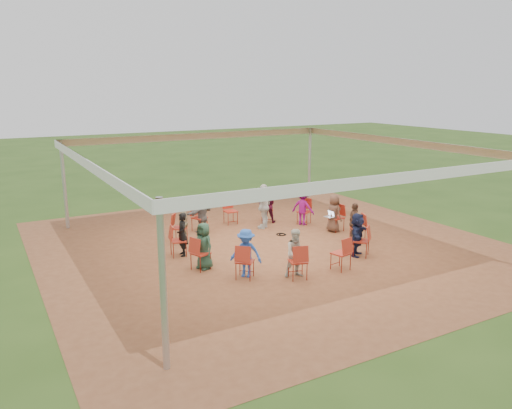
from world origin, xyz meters
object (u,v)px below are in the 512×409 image
chair_9 (298,261)px  cable_coil (282,234)px  chair_1 (304,211)px  person_seated_5 (182,234)px  person_seated_10 (354,223)px  chair_3 (231,211)px  chair_6 (178,241)px  laptop (330,215)px  person_seated_1 (303,207)px  person_seated_0 (334,213)px  chair_4 (199,218)px  person_seated_2 (267,205)px  person_seated_6 (204,246)px  person_seated_8 (297,253)px  chair_8 (245,261)px  chair_7 (201,253)px  standing_person (264,206)px  person_seated_4 (183,223)px  chair_12 (358,228)px  person_seated_9 (357,235)px  chair_11 (361,241)px  chair_5 (180,228)px  chair_10 (341,254)px  person_seated_7 (246,253)px  chair_0 (336,218)px  person_seated_3 (202,213)px

chair_9 → cable_coil: (1.66, 3.40, -0.43)m
chair_1 → person_seated_5: bearing=69.7°
person_seated_10 → chair_3: bearing=54.5°
chair_6 → laptop: (5.21, -0.19, 0.14)m
person_seated_1 → person_seated_0: bearing=166.2°
chair_4 → person_seated_2: bearing=149.9°
person_seated_6 → person_seated_8: size_ratio=1.00×
chair_8 → person_seated_6: (-0.61, 1.15, 0.18)m
chair_7 → standing_person: bearing=108.3°
person_seated_4 → chair_9: bearing=54.5°
chair_1 → person_seated_4: size_ratio=0.72×
chair_8 → chair_12: (4.46, 0.95, 0.00)m
laptop → person_seated_2: bearing=24.2°
chair_12 → person_seated_9: bearing=161.0°
chair_11 → person_seated_5: size_ratio=0.72×
person_seated_1 → person_seated_4: same height
person_seated_6 → laptop: (4.98, 1.09, -0.04)m
chair_9 → person_seated_0: person_seated_0 is taller
chair_1 → chair_8: same height
person_seated_8 → chair_7: bearing=154.7°
chair_3 → person_seated_6: (-2.59, -3.63, 0.18)m
chair_5 → standing_person: 3.08m
chair_9 → chair_10: (1.32, -0.04, 0.00)m
chair_10 → person_seated_7: bearing=149.9°
chair_5 → person_seated_4: person_seated_4 is taller
person_seated_1 → chair_5: bearing=54.5°
chair_5 → chair_12: size_ratio=1.00×
chair_0 → person_seated_9: person_seated_9 is taller
person_seated_7 → person_seated_9: bearing=41.5°
chair_0 → person_seated_3: (-3.92, 2.13, 0.18)m
person_seated_3 → person_seated_7: size_ratio=1.00×
chair_12 → person_seated_10: bearing=90.0°
chair_11 → chair_12: same height
person_seated_4 → person_seated_7: (0.32, -3.50, 0.00)m
chair_1 → chair_8: bearing=96.9°
chair_1 → chair_5: bearing=55.4°
chair_11 → person_seated_6: bearing=123.7°
person_seated_7 → person_seated_1: bearing=83.1°
chair_5 → person_seated_2: (3.53, 0.66, 0.18)m
chair_3 → chair_11: 5.18m
chair_1 → chair_7: same height
chair_7 → chair_8: bearing=13.8°
person_seated_2 → person_seated_5: (-3.92, -1.91, 0.00)m
chair_3 → chair_7: 4.56m
chair_11 → person_seated_7: 3.60m
chair_7 → person_seated_8: 2.53m
chair_3 → chair_8: same height
person_seated_3 → chair_9: bearing=68.7°
person_seated_1 → person_seated_8: same height
person_seated_6 → laptop: size_ratio=3.86×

